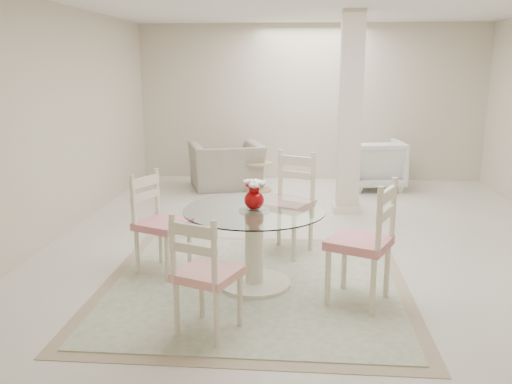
# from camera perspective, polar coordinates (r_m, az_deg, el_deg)

# --- Properties ---
(ground) EXTENTS (7.00, 7.00, 0.00)m
(ground) POSITION_cam_1_polar(r_m,az_deg,el_deg) (6.43, 5.92, -4.95)
(ground) COLOR silver
(ground) RESTS_ON ground
(room_shell) EXTENTS (6.02, 7.02, 2.71)m
(room_shell) POSITION_cam_1_polar(r_m,az_deg,el_deg) (6.11, 6.34, 11.82)
(room_shell) COLOR beige
(room_shell) RESTS_ON ground
(column) EXTENTS (0.30, 0.30, 2.70)m
(column) POSITION_cam_1_polar(r_m,az_deg,el_deg) (7.46, 9.87, 8.05)
(column) COLOR beige
(column) RESTS_ON ground
(area_rug) EXTENTS (2.83, 2.83, 0.02)m
(area_rug) POSITION_cam_1_polar(r_m,az_deg,el_deg) (5.08, -0.19, -9.80)
(area_rug) COLOR tan
(area_rug) RESTS_ON ground
(dining_table) EXTENTS (1.28, 1.28, 0.74)m
(dining_table) POSITION_cam_1_polar(r_m,az_deg,el_deg) (4.95, -0.19, -5.88)
(dining_table) COLOR #F5ECC9
(dining_table) RESTS_ON ground
(red_vase) EXTENTS (0.21, 0.20, 0.27)m
(red_vase) POSITION_cam_1_polar(r_m,az_deg,el_deg) (4.81, -0.16, -0.21)
(red_vase) COLOR #A80508
(red_vase) RESTS_ON dining_table
(dining_chair_east) EXTENTS (0.63, 0.63, 1.20)m
(dining_chair_east) POSITION_cam_1_polar(r_m,az_deg,el_deg) (4.61, 11.77, -4.32)
(dining_chair_east) COLOR #F6EECA
(dining_chair_east) RESTS_ON ground
(dining_chair_north) EXTENTS (0.65, 0.65, 1.21)m
(dining_chair_north) POSITION_cam_1_polar(r_m,az_deg,el_deg) (5.81, 3.60, -0.35)
(dining_chair_north) COLOR beige
(dining_chair_north) RESTS_ON ground
(dining_chair_west) EXTENTS (0.58, 0.58, 1.10)m
(dining_chair_west) POSITION_cam_1_polar(r_m,az_deg,el_deg) (5.34, -10.44, -2.42)
(dining_chair_west) COLOR #EDE7C2
(dining_chair_west) RESTS_ON ground
(dining_chair_south) EXTENTS (0.55, 0.55, 1.06)m
(dining_chair_south) POSITION_cam_1_polar(r_m,az_deg,el_deg) (4.02, -5.60, -7.81)
(dining_chair_south) COLOR beige
(dining_chair_south) RESTS_ON ground
(recliner_taupe) EXTENTS (1.40, 1.31, 0.74)m
(recliner_taupe) POSITION_cam_1_polar(r_m,az_deg,el_deg) (8.98, -3.14, 2.77)
(recliner_taupe) COLOR #A19985
(recliner_taupe) RESTS_ON ground
(armchair_white) EXTENTS (0.97, 0.99, 0.81)m
(armchair_white) POSITION_cam_1_polar(r_m,az_deg,el_deg) (9.16, 12.39, 2.89)
(armchair_white) COLOR white
(armchair_white) RESTS_ON ground
(side_table) EXTENTS (0.45, 0.45, 0.47)m
(side_table) POSITION_cam_1_polar(r_m,az_deg,el_deg) (8.76, 0.25, 1.50)
(side_table) COLOR tan
(side_table) RESTS_ON ground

